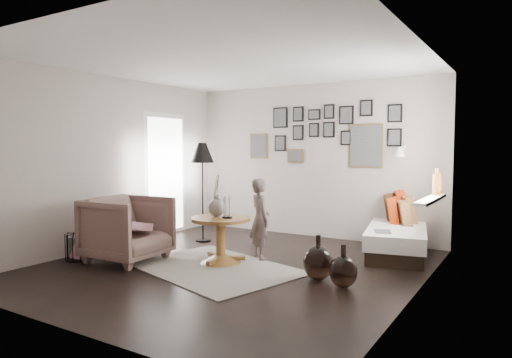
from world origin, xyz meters
The scene contains 23 objects.
ground centered at (0.00, 0.00, 0.00)m, with size 4.80×4.80×0.00m, color black.
wall_back centered at (0.00, 2.40, 1.30)m, with size 4.50×4.50×0.00m, color #AFA299.
wall_front centered at (0.00, -2.40, 1.30)m, with size 4.50×4.50×0.00m, color #AFA299.
wall_left centered at (-2.25, 0.00, 1.30)m, with size 4.80×4.80×0.00m, color #AFA299.
wall_right centered at (2.25, 0.00, 1.30)m, with size 4.80×4.80×0.00m, color #AFA299.
ceiling centered at (0.00, 0.00, 2.60)m, with size 4.80×4.80×0.00m, color white.
door_left centered at (-2.23, 1.20, 1.05)m, with size 0.00×2.14×2.14m.
window_right centered at (2.18, 1.34, 0.93)m, with size 0.15×1.32×1.30m.
gallery_wall centered at (0.29, 2.38, 1.74)m, with size 2.74×0.03×1.08m.
wall_sconce centered at (1.55, 2.13, 1.46)m, with size 0.18×0.36×0.16m.
rug centered at (-0.16, -0.18, 0.01)m, with size 2.12×1.48×0.01m, color silver.
pedestal_table centered at (-0.23, 0.06, 0.28)m, with size 0.78×0.78×0.61m.
vase centered at (-0.31, 0.08, 0.78)m, with size 0.22×0.22×0.56m.
candles centered at (-0.12, 0.06, 0.75)m, with size 0.13×0.13×0.29m.
daybed centered at (1.62, 1.89, 0.28)m, with size 1.13×1.92×0.88m.
magazine_on_daybed centered at (1.57, 1.25, 0.41)m, with size 0.20×0.27×0.01m, color black.
armchair centered at (-1.37, -0.49, 0.44)m, with size 0.93×0.96×0.87m, color brown.
armchair_cushion centered at (-1.34, -0.44, 0.48)m, with size 0.39×0.39×0.10m, color beige.
floor_lamp centered at (-1.32, 1.07, 1.38)m, with size 0.37×0.37×1.60m.
magazine_basket centered at (-2.00, -0.82, 0.18)m, with size 0.36×0.36×0.36m.
demijohn_large centered at (1.18, 0.03, 0.20)m, with size 0.35×0.35×0.53m.
demijohn_small centered at (1.53, -0.09, 0.18)m, with size 0.31×0.31×0.48m.
child centered at (0.10, 0.52, 0.55)m, with size 0.40×0.27×1.11m, color brown.
Camera 1 is at (3.27, -4.74, 1.53)m, focal length 32.00 mm.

